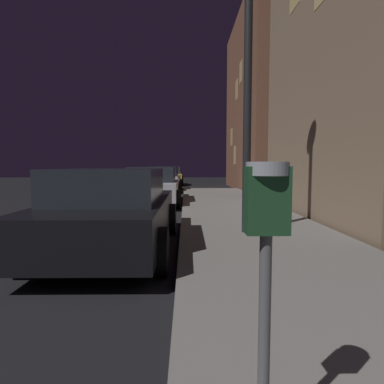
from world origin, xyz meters
name	(u,v)px	position (x,y,z in m)	size (l,w,h in m)	color
parking_meter	(266,235)	(4.47, 0.30, 1.17)	(0.19, 0.19, 1.35)	#59595B
car_black	(113,210)	(2.85, 4.44, 0.71)	(2.09, 4.30, 1.43)	black
car_silver	(153,186)	(2.85, 11.28, 0.72)	(2.13, 4.46, 1.43)	#B7B7BF
car_white	(164,179)	(2.85, 17.64, 0.71)	(2.05, 4.49, 1.43)	silver
car_yellow_cab	(169,176)	(2.85, 23.49, 0.71)	(2.18, 4.26, 1.43)	gold
street_lamp	(248,48)	(5.32, 5.27, 3.75)	(0.44, 0.44, 5.42)	black
building_far	(289,103)	(10.49, 18.94, 5.35)	(6.38, 10.60, 10.70)	brown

